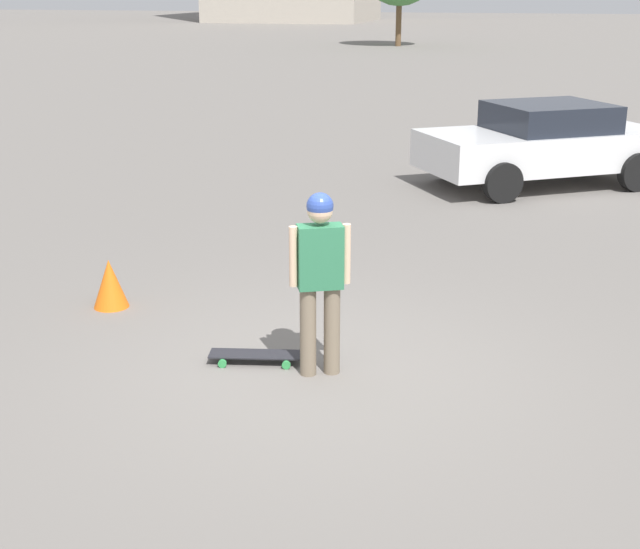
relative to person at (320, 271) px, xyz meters
name	(u,v)px	position (x,y,z in m)	size (l,w,h in m)	color
ground_plane	(320,373)	(0.00, 0.00, -0.96)	(220.00, 220.00, 0.00)	slate
person	(320,271)	(0.00, 0.00, 0.00)	(0.50, 0.34, 1.65)	#7A6B56
skateboard	(256,355)	(-0.63, 0.08, -0.89)	(0.88, 0.41, 0.09)	#232328
car_parked_near	(544,143)	(1.81, 8.57, -0.23)	(4.45, 3.78, 1.41)	silver
traffic_cone	(110,283)	(-2.60, 1.13, -0.70)	(0.38, 0.38, 0.53)	orange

